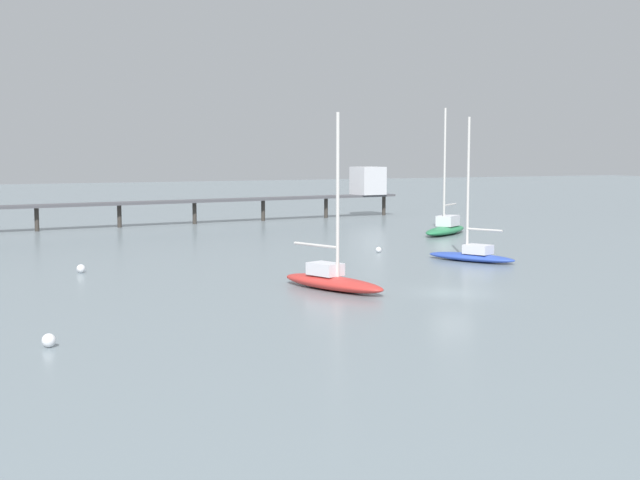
{
  "coord_description": "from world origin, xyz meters",
  "views": [
    {
      "loc": [
        -29.98,
        -45.63,
        8.97
      ],
      "look_at": [
        0.0,
        19.93,
        1.5
      ],
      "focal_mm": 48.58,
      "sensor_mm": 36.0,
      "label": 1
    }
  ],
  "objects_px": {
    "mooring_buoy_inner": "(379,250)",
    "sailboat_green": "(446,227)",
    "sailboat_blue": "(472,253)",
    "sailboat_red": "(332,278)",
    "mooring_buoy_mid": "(81,269)",
    "pier": "(285,191)",
    "mooring_buoy_near": "(49,340)"
  },
  "relations": [
    {
      "from": "sailboat_red",
      "to": "pier",
      "type": "bearing_deg",
      "value": 70.73
    },
    {
      "from": "pier",
      "to": "mooring_buoy_near",
      "type": "xyz_separation_m",
      "value": [
        -37.71,
        -63.47,
        -3.43
      ]
    },
    {
      "from": "sailboat_blue",
      "to": "sailboat_green",
      "type": "bearing_deg",
      "value": 62.55
    },
    {
      "from": "mooring_buoy_near",
      "to": "mooring_buoy_mid",
      "type": "bearing_deg",
      "value": 77.53
    },
    {
      "from": "sailboat_blue",
      "to": "mooring_buoy_mid",
      "type": "distance_m",
      "value": 30.74
    },
    {
      "from": "pier",
      "to": "mooring_buoy_mid",
      "type": "height_order",
      "value": "pier"
    },
    {
      "from": "sailboat_green",
      "to": "sailboat_blue",
      "type": "bearing_deg",
      "value": -117.45
    },
    {
      "from": "mooring_buoy_near",
      "to": "sailboat_blue",
      "type": "bearing_deg",
      "value": 26.71
    },
    {
      "from": "mooring_buoy_inner",
      "to": "sailboat_green",
      "type": "bearing_deg",
      "value": 38.97
    },
    {
      "from": "mooring_buoy_inner",
      "to": "sailboat_blue",
      "type": "bearing_deg",
      "value": -63.93
    },
    {
      "from": "mooring_buoy_inner",
      "to": "mooring_buoy_mid",
      "type": "bearing_deg",
      "value": -175.51
    },
    {
      "from": "sailboat_blue",
      "to": "sailboat_green",
      "type": "relative_size",
      "value": 0.87
    },
    {
      "from": "pier",
      "to": "sailboat_red",
      "type": "bearing_deg",
      "value": -109.27
    },
    {
      "from": "sailboat_red",
      "to": "mooring_buoy_mid",
      "type": "distance_m",
      "value": 19.93
    },
    {
      "from": "sailboat_red",
      "to": "mooring_buoy_mid",
      "type": "bearing_deg",
      "value": 132.67
    },
    {
      "from": "mooring_buoy_inner",
      "to": "sailboat_red",
      "type": "bearing_deg",
      "value": -126.78
    },
    {
      "from": "sailboat_blue",
      "to": "sailboat_red",
      "type": "bearing_deg",
      "value": -153.39
    },
    {
      "from": "pier",
      "to": "mooring_buoy_mid",
      "type": "bearing_deg",
      "value": -129.47
    },
    {
      "from": "sailboat_red",
      "to": "mooring_buoy_near",
      "type": "bearing_deg",
      "value": -153.19
    },
    {
      "from": "sailboat_red",
      "to": "sailboat_blue",
      "type": "bearing_deg",
      "value": 26.61
    },
    {
      "from": "sailboat_blue",
      "to": "sailboat_red",
      "type": "xyz_separation_m",
      "value": [
        -16.58,
        -8.3,
        0.07
      ]
    },
    {
      "from": "sailboat_blue",
      "to": "mooring_buoy_mid",
      "type": "xyz_separation_m",
      "value": [
        -30.08,
        6.35,
        -0.35
      ]
    },
    {
      "from": "sailboat_blue",
      "to": "sailboat_green",
      "type": "distance_m",
      "value": 22.75
    },
    {
      "from": "sailboat_green",
      "to": "mooring_buoy_inner",
      "type": "relative_size",
      "value": 26.36
    },
    {
      "from": "sailboat_blue",
      "to": "mooring_buoy_mid",
      "type": "bearing_deg",
      "value": 168.09
    },
    {
      "from": "sailboat_blue",
      "to": "sailboat_green",
      "type": "height_order",
      "value": "sailboat_green"
    },
    {
      "from": "sailboat_green",
      "to": "sailboat_red",
      "type": "relative_size",
      "value": 1.18
    },
    {
      "from": "sailboat_blue",
      "to": "mooring_buoy_mid",
      "type": "relative_size",
      "value": 18.4
    },
    {
      "from": "sailboat_blue",
      "to": "mooring_buoy_inner",
      "type": "height_order",
      "value": "sailboat_blue"
    },
    {
      "from": "mooring_buoy_inner",
      "to": "mooring_buoy_mid",
      "type": "relative_size",
      "value": 0.8
    },
    {
      "from": "pier",
      "to": "sailboat_blue",
      "type": "bearing_deg",
      "value": -92.87
    },
    {
      "from": "mooring_buoy_inner",
      "to": "mooring_buoy_near",
      "type": "relative_size",
      "value": 0.79
    }
  ]
}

